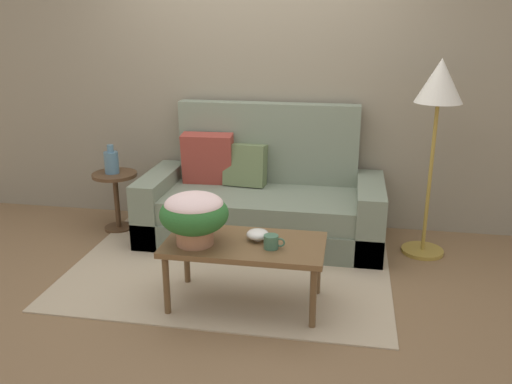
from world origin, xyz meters
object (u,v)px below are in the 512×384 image
at_px(floor_lamp, 438,97).
at_px(snack_bowl, 258,235).
at_px(side_table, 116,191).
at_px(potted_plant, 194,213).
at_px(table_vase, 111,162).
at_px(couch, 261,201).
at_px(coffee_table, 245,249).
at_px(coffee_mug, 272,242).

bearing_deg(floor_lamp, snack_bowl, -139.60).
relative_size(side_table, floor_lamp, 0.34).
distance_m(potted_plant, table_vase, 1.62).
bearing_deg(couch, potted_plant, -99.91).
height_order(coffee_table, snack_bowl, snack_bowl).
bearing_deg(floor_lamp, potted_plant, -144.12).
xyz_separation_m(coffee_table, potted_plant, (-0.31, -0.08, 0.25)).
height_order(snack_bowl, table_vase, table_vase).
xyz_separation_m(couch, coffee_table, (0.09, -1.17, 0.08)).
height_order(couch, coffee_table, couch).
bearing_deg(potted_plant, table_vase, 132.85).
height_order(couch, table_vase, couch).
distance_m(floor_lamp, potted_plant, 2.04).
bearing_deg(coffee_table, potted_plant, -165.79).
relative_size(potted_plant, coffee_mug, 3.23).
distance_m(couch, side_table, 1.30).
bearing_deg(table_vase, snack_bowl, -35.48).
xyz_separation_m(potted_plant, snack_bowl, (0.39, 0.13, -0.17)).
relative_size(couch, snack_bowl, 13.70).
bearing_deg(table_vase, couch, 2.47).
xyz_separation_m(coffee_mug, snack_bowl, (-0.11, 0.11, -0.00)).
distance_m(side_table, coffee_mug, 1.97).
relative_size(coffee_table, snack_bowl, 7.04).
bearing_deg(snack_bowl, table_vase, 144.52).
height_order(floor_lamp, coffee_mug, floor_lamp).
distance_m(couch, table_vase, 1.35).
distance_m(couch, potted_plant, 1.30).
relative_size(side_table, snack_bowl, 3.58).
bearing_deg(table_vase, coffee_table, -38.18).
relative_size(snack_bowl, table_vase, 0.58).
relative_size(floor_lamp, potted_plant, 3.53).
bearing_deg(couch, coffee_mug, -77.29).
bearing_deg(coffee_table, coffee_mug, -19.36).
relative_size(coffee_mug, table_vase, 0.54).
relative_size(coffee_table, table_vase, 4.10).
distance_m(side_table, snack_bowl, 1.81).
distance_m(snack_bowl, table_vase, 1.83).
relative_size(couch, floor_lamp, 1.30).
bearing_deg(coffee_table, floor_lamp, 39.95).
relative_size(side_table, coffee_mug, 3.89).
height_order(potted_plant, coffee_mug, potted_plant).
xyz_separation_m(coffee_table, side_table, (-1.39, 1.11, -0.04)).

